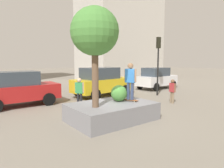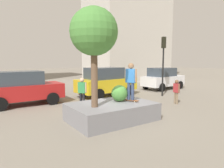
% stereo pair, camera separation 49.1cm
% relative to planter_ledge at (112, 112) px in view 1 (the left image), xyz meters
% --- Properties ---
extents(ground_plane, '(120.00, 120.00, 0.00)m').
position_rel_planter_ledge_xyz_m(ground_plane, '(0.47, 0.23, -0.41)').
color(ground_plane, gray).
extents(planter_ledge, '(3.86, 2.57, 0.81)m').
position_rel_planter_ledge_xyz_m(planter_ledge, '(0.00, 0.00, 0.00)').
color(planter_ledge, gray).
rests_on(planter_ledge, ground).
extents(plaza_tree, '(2.00, 2.00, 4.17)m').
position_rel_planter_ledge_xyz_m(plaza_tree, '(-1.03, -0.19, 3.53)').
color(plaza_tree, brown).
rests_on(plaza_tree, planter_ledge).
extents(boxwood_shrub, '(0.79, 0.79, 0.79)m').
position_rel_planter_ledge_xyz_m(boxwood_shrub, '(0.55, 0.16, 0.80)').
color(boxwood_shrub, '#4C8C3D').
rests_on(boxwood_shrub, planter_ledge).
extents(skateboard, '(0.52, 0.82, 0.07)m').
position_rel_planter_ledge_xyz_m(skateboard, '(0.98, -0.17, 0.46)').
color(skateboard, brown).
rests_on(skateboard, planter_ledge).
extents(skateboarder, '(0.38, 0.56, 1.78)m').
position_rel_planter_ledge_xyz_m(skateboarder, '(0.98, -0.17, 1.51)').
color(skateboarder, navy).
rests_on(skateboarder, skateboard).
extents(sedan_parked, '(4.57, 2.16, 2.12)m').
position_rel_planter_ledge_xyz_m(sedan_parked, '(-2.80, 5.76, 0.67)').
color(sedan_parked, '#B21E1E').
rests_on(sedan_parked, ground).
extents(taxi_cab, '(5.01, 2.71, 2.23)m').
position_rel_planter_ledge_xyz_m(taxi_cab, '(3.18, 5.53, 0.73)').
color(taxi_cab, gold).
rests_on(taxi_cab, ground).
extents(police_car, '(4.59, 2.39, 2.07)m').
position_rel_planter_ledge_xyz_m(police_car, '(9.68, 5.58, 0.64)').
color(police_car, white).
rests_on(police_car, ground).
extents(traffic_light_corner, '(0.35, 0.37, 4.56)m').
position_rel_planter_ledge_xyz_m(traffic_light_corner, '(6.87, 3.11, 2.70)').
color(traffic_light_corner, black).
rests_on(traffic_light_corner, ground).
extents(bystander_watching, '(0.25, 0.52, 1.56)m').
position_rel_planter_ledge_xyz_m(bystander_watching, '(5.37, 0.60, 0.50)').
color(bystander_watching, '#847056').
rests_on(bystander_watching, ground).
extents(pedestrian_crossing, '(0.43, 0.51, 1.75)m').
position_rel_planter_ledge_xyz_m(pedestrian_crossing, '(0.06, 3.31, 0.61)').
color(pedestrian_crossing, black).
rests_on(pedestrian_crossing, ground).
extents(brick_midrise, '(10.40, 7.14, 21.00)m').
position_rel_planter_ledge_xyz_m(brick_midrise, '(12.47, 14.79, 10.10)').
color(brick_midrise, beige).
rests_on(brick_midrise, ground).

